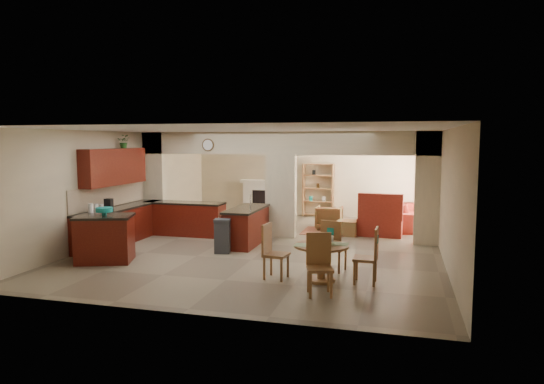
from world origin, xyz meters
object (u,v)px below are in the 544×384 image
(kitchen_island, at_px, (105,238))
(dining_table, at_px, (321,256))
(armchair, at_px, (329,218))
(sofa, at_px, (408,213))

(kitchen_island, xyz_separation_m, dining_table, (4.67, -0.24, -0.04))
(kitchen_island, distance_m, armchair, 6.45)
(kitchen_island, bearing_deg, armchair, 31.72)
(dining_table, height_order, armchair, armchair)
(dining_table, distance_m, sofa, 6.53)
(kitchen_island, distance_m, dining_table, 4.67)
(kitchen_island, xyz_separation_m, sofa, (6.25, 6.09, -0.09))
(dining_table, bearing_deg, armchair, 96.83)
(dining_table, height_order, sofa, sofa)
(kitchen_island, height_order, sofa, kitchen_island)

